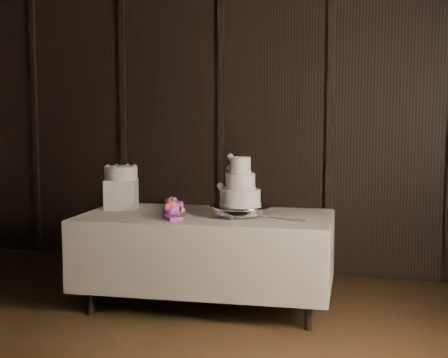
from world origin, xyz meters
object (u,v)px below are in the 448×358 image
cake_stand (240,211)px  box_pedestal (121,194)px  bouquet (172,209)px  small_cake (121,173)px  display_table (206,257)px  wedding_cake (236,186)px

cake_stand → box_pedestal: 1.09m
bouquet → box_pedestal: size_ratio=1.48×
box_pedestal → small_cake: bearing=0.0°
box_pedestal → display_table: bearing=-5.7°
cake_stand → bouquet: bearing=-160.1°
display_table → bouquet: (-0.21, -0.20, 0.41)m
display_table → bouquet: bearing=-142.0°
bouquet → box_pedestal: box_pedestal is taller
wedding_cake → display_table: bearing=-165.6°
cake_stand → wedding_cake: size_ratio=1.28×
cake_stand → box_pedestal: bearing=174.7°
wedding_cake → bouquet: (-0.47, -0.16, -0.18)m
display_table → cake_stand: 0.49m
wedding_cake → box_pedestal: size_ratio=1.45×
wedding_cake → bouquet: wedding_cake is taller
bouquet → small_cake: size_ratio=1.38×
display_table → box_pedestal: bearing=168.2°
wedding_cake → box_pedestal: (-1.06, 0.12, -0.11)m
display_table → bouquet: bouquet is taller
display_table → box_pedestal: box_pedestal is taller
bouquet → box_pedestal: bearing=154.4°
display_table → small_cake: size_ratio=7.50×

